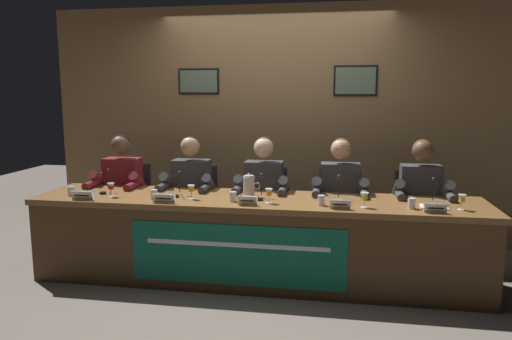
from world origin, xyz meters
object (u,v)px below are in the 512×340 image
object	(u,v)px
chair_far_left	(129,209)
water_cup_left	(154,195)
juice_glass_far_right	(462,199)
water_cup_far_right	(412,204)
microphone_center	(260,191)
nameplate_far_right	(435,208)
chair_right	(339,218)
microphone_far_right	(435,196)
microphone_far_left	(105,185)
panelist_center	(263,192)
juice_glass_right	(365,197)
nameplate_right	(340,204)
chair_center	(266,215)
panelist_far_right	(421,197)
juice_glass_far_left	(111,187)
water_cup_center	(233,197)
juice_glass_center	(269,193)
nameplate_far_left	(83,195)
panelist_far_left	(120,187)
microphone_left	(177,188)
nameplate_left	(164,198)
panelist_left	(189,189)
nameplate_center	(248,200)
microphone_right	(339,193)
document_stack_far_right	(434,207)
water_cup_right	(321,201)
juice_glass_left	(191,189)
chair_left	(196,212)
panelist_right	(340,194)
chair_far_right	(416,221)
water_pitcher_central	(249,186)

from	to	relation	value
chair_far_left	water_cup_left	distance (m)	1.02
juice_glass_far_right	water_cup_far_right	xyz separation A→B (m)	(-0.38, -0.02, -0.05)
microphone_center	juice_glass_far_right	world-z (taller)	microphone_center
water_cup_far_right	nameplate_far_right	bearing A→B (deg)	-34.71
chair_right	microphone_far_right	size ratio (longest dim) A/B	4.21
microphone_far_left	panelist_center	bearing A→B (deg)	15.74
chair_far_left	juice_glass_right	xyz separation A→B (m)	(2.37, -0.78, 0.38)
nameplate_right	juice_glass_right	world-z (taller)	juice_glass_right
chair_center	panelist_far_right	bearing A→B (deg)	-7.83
juice_glass_far_left	water_cup_center	distance (m)	1.11
water_cup_far_right	juice_glass_center	bearing A→B (deg)	-180.00
nameplate_far_left	water_cup_far_right	distance (m)	2.76
nameplate_far_left	juice_glass_right	bearing A→B (deg)	2.54
nameplate_right	nameplate_far_right	xyz separation A→B (m)	(0.72, -0.00, 0.00)
nameplate_far_left	chair_right	bearing A→B (deg)	21.93
panelist_far_left	chair_right	bearing A→B (deg)	5.24
microphone_left	nameplate_left	bearing A→B (deg)	-95.58
chair_far_left	panelist_left	size ratio (longest dim) A/B	0.74
nameplate_left	nameplate_far_right	bearing A→B (deg)	0.53
panelist_center	juice_glass_right	distance (m)	1.09
chair_far_left	panelist_center	xyz separation A→B (m)	(1.45, -0.20, 0.28)
nameplate_center	microphone_right	xyz separation A→B (m)	(0.74, 0.27, 0.03)
microphone_center	water_cup_center	bearing A→B (deg)	-149.91
nameplate_far_left	document_stack_far_right	distance (m)	2.94
panelist_far_left	water_cup_right	bearing A→B (deg)	-15.42
juice_glass_center	juice_glass_left	bearing A→B (deg)	176.40
water_cup_left	microphone_far_left	bearing A→B (deg)	162.75
panelist_left	microphone_right	bearing A→B (deg)	-14.82
microphone_far_left	microphone_left	distance (m)	0.70
microphone_left	nameplate_center	world-z (taller)	microphone_left
nameplate_left	water_cup_right	bearing A→B (deg)	5.22
chair_left	microphone_right	distance (m)	1.60
chair_far_left	chair_right	size ratio (longest dim) A/B	1.00
panelist_right	juice_glass_right	size ratio (longest dim) A/B	9.98
chair_right	juice_glass_far_right	world-z (taller)	chair_right
microphone_left	chair_far_right	xyz separation A→B (m)	(2.16, 0.62, -0.37)
water_cup_left	nameplate_right	world-z (taller)	water_cup_left
panelist_right	juice_glass_far_right	distance (m)	1.08
water_cup_left	water_pitcher_central	bearing A→B (deg)	16.90
microphone_right	water_cup_far_right	bearing A→B (deg)	-16.30
panelist_center	panelist_right	world-z (taller)	same
water_cup_left	nameplate_center	bearing A→B (deg)	-5.54
water_cup_left	nameplate_center	world-z (taller)	water_cup_left
microphone_far_left	microphone_far_right	distance (m)	2.90
nameplate_left	microphone_left	distance (m)	0.27
chair_far_left	panelist_far_left	bearing A→B (deg)	-90.00
nameplate_far_left	water_pitcher_central	xyz separation A→B (m)	(1.39, 0.36, 0.05)
chair_center	water_cup_center	bearing A→B (deg)	-102.92
water_cup_center	chair_right	size ratio (longest dim) A/B	0.09
nameplate_left	water_cup_center	world-z (taller)	water_cup_center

